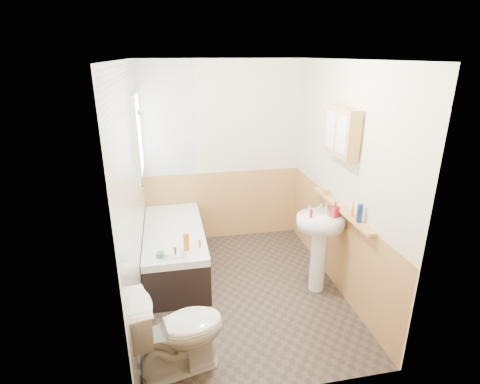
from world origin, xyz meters
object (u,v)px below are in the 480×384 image
(sink, at_px, (320,237))
(toilet, at_px, (177,331))
(medicine_cabinet, at_px, (342,132))
(bathtub, at_px, (175,249))
(pine_shelf, at_px, (341,208))

(sink, bearing_deg, toilet, -159.21)
(sink, height_order, medicine_cabinet, medicine_cabinet)
(bathtub, xyz_separation_m, sink, (1.57, -0.70, 0.36))
(bathtub, relative_size, pine_shelf, 1.23)
(pine_shelf, xyz_separation_m, medicine_cabinet, (-0.03, 0.10, 0.81))
(toilet, height_order, medicine_cabinet, medicine_cabinet)
(toilet, distance_m, pine_shelf, 2.08)
(medicine_cabinet, bearing_deg, bathtub, 159.78)
(medicine_cabinet, bearing_deg, sink, -161.12)
(toilet, distance_m, medicine_cabinet, 2.45)
(toilet, bearing_deg, sink, -74.16)
(bathtub, distance_m, toilet, 1.58)
(toilet, xyz_separation_m, medicine_cabinet, (1.77, 0.94, 1.42))
(sink, distance_m, pine_shelf, 0.40)
(sink, bearing_deg, medicine_cabinet, 10.94)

